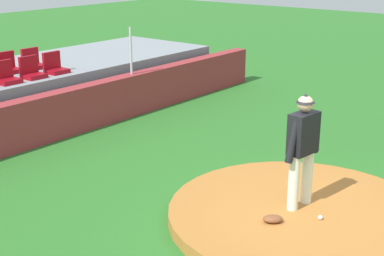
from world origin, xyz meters
name	(u,v)px	position (x,y,z in m)	size (l,w,h in m)	color
ground_plane	(300,221)	(0.00, 0.00, 0.00)	(60.00, 60.00, 0.00)	#2B6D26
pitchers_mound	(301,215)	(0.00, 0.00, 0.10)	(4.17, 4.17, 0.19)	#AF6D30
pitcher	(303,142)	(0.10, 0.10, 1.25)	(0.82, 0.32, 1.83)	white
baseball	(320,217)	(-0.13, -0.39, 0.23)	(0.07, 0.07, 0.07)	white
fielding_glove	(273,219)	(-0.65, 0.13, 0.25)	(0.30, 0.20, 0.11)	brown
brick_barrier	(49,117)	(0.00, 6.26, 0.53)	(15.10, 0.40, 1.05)	#992F34
fence_post_right	(131,51)	(2.62, 6.26, 1.65)	(0.06, 0.06, 1.19)	silver
stadium_chair_1	(6,76)	(-0.34, 7.24, 1.38)	(0.48, 0.44, 0.50)	maroon
stadium_chair_2	(32,71)	(0.34, 7.24, 1.38)	(0.48, 0.44, 0.50)	maroon
stadium_chair_3	(55,66)	(1.02, 7.26, 1.38)	(0.48, 0.44, 0.50)	maroon
stadium_chair_6	(8,66)	(0.34, 8.16, 1.38)	(0.48, 0.44, 0.50)	maroon
stadium_chair_7	(33,62)	(1.02, 8.13, 1.38)	(0.48, 0.44, 0.50)	maroon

